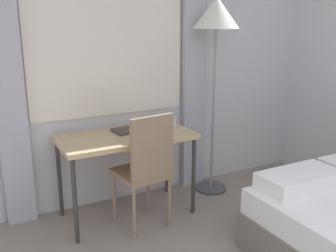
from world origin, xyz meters
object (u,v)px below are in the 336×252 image
object	(u,v)px
desk	(126,142)
telephone	(167,121)
desk_chair	(146,166)
book	(129,130)
standing_lamp	(216,24)

from	to	relation	value
desk	telephone	xyz separation A→B (m)	(0.46, 0.12, 0.10)
desk_chair	telephone	size ratio (longest dim) A/B	6.75
desk	book	bearing A→B (deg)	54.35
standing_lamp	book	world-z (taller)	standing_lamp
desk	desk_chair	world-z (taller)	desk_chair
desk	desk_chair	bearing A→B (deg)	-81.27
desk_chair	standing_lamp	bearing A→B (deg)	15.81
standing_lamp	book	xyz separation A→B (m)	(-0.89, 0.00, -0.90)
standing_lamp	telephone	bearing A→B (deg)	176.18
standing_lamp	telephone	xyz separation A→B (m)	(-0.49, 0.03, -0.87)
desk_chair	standing_lamp	size ratio (longest dim) A/B	0.52
desk	book	distance (m)	0.13
desk_chair	telephone	xyz separation A→B (m)	(0.42, 0.42, 0.23)
desk_chair	telephone	bearing A→B (deg)	37.93
standing_lamp	telephone	world-z (taller)	standing_lamp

